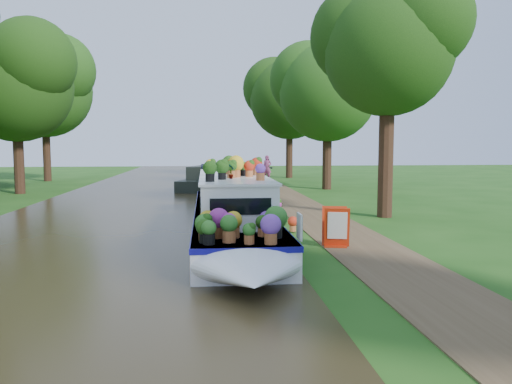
% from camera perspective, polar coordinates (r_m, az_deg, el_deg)
% --- Properties ---
extents(ground, '(100.00, 100.00, 0.00)m').
position_cam_1_polar(ground, '(15.92, 5.30, -4.62)').
color(ground, '#1C4912').
rests_on(ground, ground).
extents(canal_water, '(10.00, 100.00, 0.02)m').
position_cam_1_polar(canal_water, '(15.90, -16.52, -4.80)').
color(canal_water, black).
rests_on(canal_water, ground).
extents(towpath, '(2.20, 100.00, 0.03)m').
position_cam_1_polar(towpath, '(16.19, 9.48, -4.45)').
color(towpath, '#4E3B24').
rests_on(towpath, ground).
extents(plant_boat, '(2.29, 13.52, 2.27)m').
position_cam_1_polar(plant_boat, '(14.82, -2.72, -2.01)').
color(plant_boat, white).
rests_on(plant_boat, canal_water).
extents(tree_near_overhang, '(5.52, 5.28, 8.99)m').
position_cam_1_polar(tree_near_overhang, '(20.03, 14.82, 16.28)').
color(tree_near_overhang, black).
rests_on(tree_near_overhang, ground).
extents(tree_near_mid, '(6.90, 6.60, 9.40)m').
position_cam_1_polar(tree_near_mid, '(31.59, 8.16, 12.04)').
color(tree_near_mid, black).
rests_on(tree_near_mid, ground).
extents(tree_near_far, '(7.59, 7.26, 10.30)m').
position_cam_1_polar(tree_near_far, '(42.27, 3.82, 11.22)').
color(tree_near_far, black).
rests_on(tree_near_far, ground).
extents(tree_far_c, '(7.13, 6.82, 9.59)m').
position_cam_1_polar(tree_far_c, '(31.49, -25.80, 11.74)').
color(tree_far_c, black).
rests_on(tree_far_c, ground).
extents(tree_far_d, '(8.05, 7.70, 10.85)m').
position_cam_1_polar(tree_far_d, '(41.50, -23.06, 11.40)').
color(tree_far_d, black).
rests_on(tree_far_d, ground).
extents(second_boat, '(4.11, 8.01, 1.46)m').
position_cam_1_polar(second_boat, '(30.96, -5.29, 1.37)').
color(second_boat, black).
rests_on(second_boat, canal_water).
extents(sandwich_board, '(0.71, 0.67, 1.07)m').
position_cam_1_polar(sandwich_board, '(13.64, 9.11, -4.16)').
color(sandwich_board, '#B8280D').
rests_on(sandwich_board, towpath).
extents(pedestrian_pink, '(0.83, 0.70, 1.94)m').
position_cam_1_polar(pedestrian_pink, '(38.26, 1.27, 2.77)').
color(pedestrian_pink, pink).
rests_on(pedestrian_pink, towpath).
extents(pedestrian_dark, '(0.95, 0.82, 1.69)m').
position_cam_1_polar(pedestrian_dark, '(39.42, 1.37, 2.67)').
color(pedestrian_dark, black).
rests_on(pedestrian_dark, towpath).
extents(verge_plant, '(0.38, 0.35, 0.38)m').
position_cam_1_polar(verge_plant, '(20.77, 2.77, -1.72)').
color(verge_plant, '#255B1B').
rests_on(verge_plant, ground).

